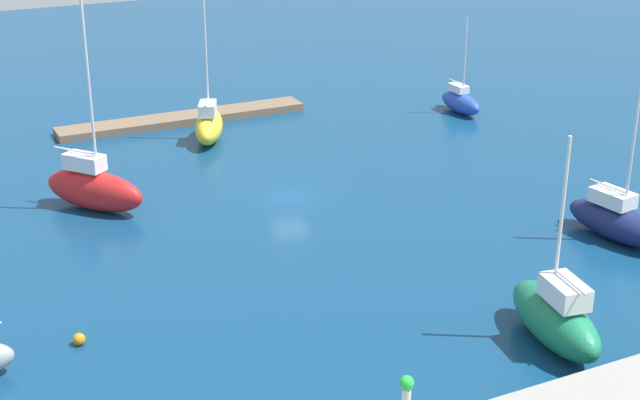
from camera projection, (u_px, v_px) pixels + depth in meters
water at (290, 197)px, 64.84m from camera, size 160.00×160.00×0.00m
pier_dock at (183, 119)px, 80.77m from camera, size 21.74×2.76×0.64m
sailboat_navy_far_north at (617, 220)px, 57.87m from camera, size 3.66×7.70×11.16m
sailboat_yellow_lone_north at (209, 125)px, 75.67m from camera, size 4.69×6.83×11.83m
sailboat_blue_inner_mooring at (460, 101)px, 83.19m from camera, size 1.78×5.37×8.54m
sailboat_green_by_breakwater at (556, 317)px, 46.08m from camera, size 3.69×7.59×10.76m
sailboat_red_far_south at (94, 187)px, 62.14m from camera, size 6.48×7.33×14.50m
mooring_buoy_orange at (79, 339)px, 46.37m from camera, size 0.63×0.63×0.63m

